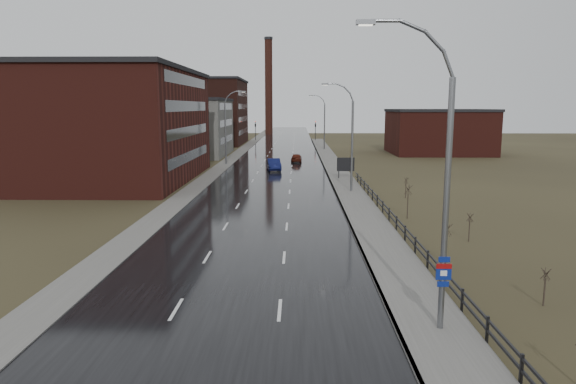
{
  "coord_description": "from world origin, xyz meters",
  "views": [
    {
      "loc": [
        3.03,
        -17.48,
        8.92
      ],
      "look_at": [
        2.43,
        18.11,
        3.0
      ],
      "focal_mm": 32.0,
      "sensor_mm": 36.0,
      "label": 1
    }
  ],
  "objects_px": {
    "streetlight_main": "(439,183)",
    "car_far": "(296,158)",
    "car_near": "(274,165)",
    "billboard": "(346,165)"
  },
  "relations": [
    {
      "from": "car_near",
      "to": "car_far",
      "type": "bearing_deg",
      "value": 66.41
    },
    {
      "from": "car_far",
      "to": "streetlight_main",
      "type": "bearing_deg",
      "value": 97.03
    },
    {
      "from": "billboard",
      "to": "car_far",
      "type": "bearing_deg",
      "value": 107.04
    },
    {
      "from": "streetlight_main",
      "to": "car_far",
      "type": "bearing_deg",
      "value": 94.92
    },
    {
      "from": "billboard",
      "to": "car_near",
      "type": "distance_m",
      "value": 12.86
    },
    {
      "from": "billboard",
      "to": "streetlight_main",
      "type": "bearing_deg",
      "value": -90.82
    },
    {
      "from": "car_near",
      "to": "car_far",
      "type": "distance_m",
      "value": 11.55
    },
    {
      "from": "streetlight_main",
      "to": "car_near",
      "type": "relative_size",
      "value": 2.41
    },
    {
      "from": "car_near",
      "to": "car_far",
      "type": "xyz_separation_m",
      "value": [
        3.19,
        11.1,
        -0.12
      ]
    },
    {
      "from": "car_near",
      "to": "streetlight_main",
      "type": "bearing_deg",
      "value": -88.17
    }
  ]
}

